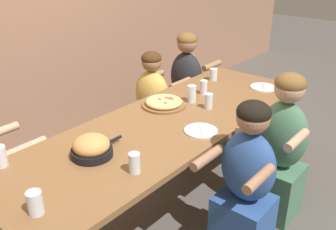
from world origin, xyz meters
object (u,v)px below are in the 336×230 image
drinking_glass_f (209,102)px  diner_far_right (186,90)px  drinking_glass_b (204,88)px  drinking_glass_c (192,95)px  diner_far_midright (153,111)px  skillet_bowl (92,147)px  empty_plate_b (263,87)px  drinking_glass_a (213,75)px  drinking_glass_e (0,158)px  diner_near_midright (280,153)px  empty_plate_a (201,131)px  pizza_board_main (164,103)px  drinking_glass_g (35,204)px  drinking_glass_d (134,163)px  diner_near_center (246,187)px

drinking_glass_f → diner_far_right: bearing=46.5°
drinking_glass_b → drinking_glass_c: bearing=-172.3°
diner_far_midright → drinking_glass_b: bearing=4.6°
drinking_glass_b → drinking_glass_c: 0.21m
skillet_bowl → empty_plate_b: (1.71, -0.25, -0.05)m
drinking_glass_a → drinking_glass_c: bearing=-163.9°
diner_far_midright → empty_plate_b: bearing=29.9°
drinking_glass_e → diner_near_midright: diner_near_midright is taller
empty_plate_a → drinking_glass_f: 0.40m
pizza_board_main → drinking_glass_e: bearing=173.1°
empty_plate_b → drinking_glass_f: drinking_glass_f is taller
drinking_glass_c → drinking_glass_e: size_ratio=1.11×
drinking_glass_c → empty_plate_b: bearing=-24.2°
drinking_glass_g → drinking_glass_b: bearing=9.0°
pizza_board_main → diner_near_midright: 0.95m
drinking_glass_d → drinking_glass_f: (1.00, 0.19, -0.00)m
diner_far_right → diner_near_center: 1.71m
drinking_glass_b → diner_near_midright: bearing=-98.3°
diner_near_midright → diner_far_midright: 1.32m
drinking_glass_f → drinking_glass_d: bearing=-169.4°
drinking_glass_b → drinking_glass_c: drinking_glass_c is taller
drinking_glass_e → drinking_glass_c: bearing=-10.4°
pizza_board_main → drinking_glass_d: drinking_glass_d is taller
drinking_glass_g → diner_near_midright: 1.75m
drinking_glass_f → drinking_glass_a: bearing=30.3°
empty_plate_b → diner_near_center: size_ratio=0.20×
diner_far_midright → drinking_glass_f: bearing=-13.8°
drinking_glass_d → diner_far_midright: (1.18, 0.93, -0.35)m
drinking_glass_a → diner_far_right: size_ratio=0.10×
skillet_bowl → drinking_glass_c: (1.05, 0.04, 0.00)m
skillet_bowl → drinking_glass_a: (1.61, 0.20, -0.01)m
diner_near_midright → diner_far_midright: bearing=-3.0°
drinking_glass_e → diner_far_midright: diner_far_midright is taller
empty_plate_a → drinking_glass_e: bearing=149.9°
drinking_glass_b → diner_far_midright: 0.64m
skillet_bowl → diner_near_center: bearing=-47.5°
skillet_bowl → diner_far_right: (1.74, 0.61, -0.30)m
drinking_glass_b → diner_near_center: bearing=-128.7°
drinking_glass_c → diner_near_midright: 0.81m
empty_plate_b → drinking_glass_e: (-2.11, 0.56, 0.05)m
drinking_glass_c → drinking_glass_g: bearing=-170.9°
pizza_board_main → drinking_glass_c: size_ratio=2.47×
drinking_glass_g → diner_near_center: (1.15, -0.49, -0.31)m
drinking_glass_f → diner_near_midright: (0.11, -0.57, -0.29)m
drinking_glass_c → drinking_glass_b: bearing=7.7°
skillet_bowl → empty_plate_b: size_ratio=1.61×
diner_far_right → drinking_glass_e: bearing=-82.0°
empty_plate_b → diner_far_midright: (-0.50, 0.87, -0.30)m
drinking_glass_b → diner_near_center: size_ratio=0.11×
pizza_board_main → drinking_glass_a: drinking_glass_a is taller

